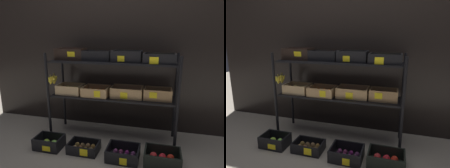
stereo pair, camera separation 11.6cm
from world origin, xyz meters
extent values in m
plane|color=gray|center=(0.00, 0.00, 0.00)|extent=(10.00, 10.00, 0.00)
cube|color=black|center=(0.00, 0.39, 0.99)|extent=(3.87, 0.12, 1.97)
cylinder|color=black|center=(-0.74, -0.19, 0.52)|extent=(0.03, 0.03, 1.05)
cylinder|color=black|center=(0.74, -0.19, 0.52)|extent=(0.03, 0.03, 1.05)
cylinder|color=black|center=(-0.74, 0.19, 0.52)|extent=(0.03, 0.03, 1.05)
cylinder|color=black|center=(0.74, 0.19, 0.52)|extent=(0.03, 0.03, 1.05)
cube|color=black|center=(0.00, 0.00, 0.53)|extent=(1.44, 0.35, 0.02)
cube|color=black|center=(0.00, 0.00, 0.94)|extent=(1.44, 0.35, 0.02)
cube|color=tan|center=(-0.53, -0.02, 0.54)|extent=(0.30, 0.23, 0.01)
cube|color=tan|center=(-0.53, -0.13, 0.60)|extent=(0.30, 0.02, 0.10)
cube|color=tan|center=(-0.53, 0.09, 0.60)|extent=(0.30, 0.02, 0.10)
cube|color=tan|center=(-0.67, -0.02, 0.60)|extent=(0.02, 0.20, 0.10)
cube|color=tan|center=(-0.38, -0.02, 0.60)|extent=(0.02, 0.20, 0.10)
sphere|color=gold|center=(-0.58, -0.05, 0.58)|extent=(0.07, 0.07, 0.07)
sphere|color=#E1BB53|center=(-0.48, -0.05, 0.58)|extent=(0.07, 0.07, 0.07)
sphere|color=#D4C54A|center=(-0.58, 0.02, 0.58)|extent=(0.07, 0.07, 0.07)
sphere|color=#E0C54C|center=(-0.48, 0.01, 0.58)|extent=(0.07, 0.07, 0.07)
cube|color=tan|center=(-0.19, -0.03, 0.54)|extent=(0.31, 0.25, 0.01)
cube|color=tan|center=(-0.19, -0.15, 0.60)|extent=(0.31, 0.02, 0.10)
cube|color=tan|center=(-0.19, 0.09, 0.60)|extent=(0.31, 0.02, 0.10)
cube|color=tan|center=(-0.33, -0.03, 0.60)|extent=(0.02, 0.21, 0.10)
cube|color=tan|center=(-0.04, -0.03, 0.60)|extent=(0.02, 0.21, 0.10)
sphere|color=orange|center=(-0.26, -0.07, 0.58)|extent=(0.06, 0.06, 0.06)
sphere|color=orange|center=(-0.18, -0.07, 0.58)|extent=(0.06, 0.06, 0.06)
sphere|color=orange|center=(-0.11, -0.07, 0.58)|extent=(0.06, 0.06, 0.06)
sphere|color=orange|center=(-0.26, 0.01, 0.58)|extent=(0.06, 0.06, 0.06)
sphere|color=orange|center=(-0.18, 0.01, 0.58)|extent=(0.06, 0.06, 0.06)
sphere|color=orange|center=(-0.11, 0.01, 0.58)|extent=(0.06, 0.06, 0.06)
cube|color=yellow|center=(-0.14, -0.16, 0.59)|extent=(0.07, 0.01, 0.07)
cube|color=tan|center=(0.18, 0.01, 0.54)|extent=(0.36, 0.24, 0.01)
cube|color=tan|center=(0.18, -0.10, 0.60)|extent=(0.36, 0.02, 0.11)
cube|color=tan|center=(0.18, 0.13, 0.60)|extent=(0.36, 0.02, 0.11)
cube|color=tan|center=(0.01, 0.01, 0.60)|extent=(0.02, 0.21, 0.11)
cube|color=tan|center=(0.35, 0.01, 0.60)|extent=(0.02, 0.21, 0.11)
sphere|color=#552B4E|center=(0.07, -0.04, 0.57)|extent=(0.05, 0.05, 0.05)
sphere|color=#552B57|center=(0.13, -0.04, 0.57)|extent=(0.05, 0.05, 0.05)
sphere|color=#601F47|center=(0.18, -0.04, 0.57)|extent=(0.05, 0.05, 0.05)
sphere|color=#621F48|center=(0.24, -0.04, 0.57)|extent=(0.05, 0.05, 0.05)
sphere|color=#69244C|center=(0.29, -0.04, 0.57)|extent=(0.05, 0.05, 0.05)
sphere|color=#6C2F5C|center=(0.07, 0.01, 0.57)|extent=(0.05, 0.05, 0.05)
sphere|color=#651751|center=(0.12, 0.01, 0.57)|extent=(0.05, 0.05, 0.05)
sphere|color=#552F4E|center=(0.18, 0.02, 0.57)|extent=(0.05, 0.05, 0.05)
sphere|color=#6A1B5D|center=(0.23, 0.02, 0.57)|extent=(0.05, 0.05, 0.05)
sphere|color=#651D4E|center=(0.30, 0.01, 0.57)|extent=(0.05, 0.05, 0.05)
sphere|color=#632C54|center=(0.07, 0.07, 0.57)|extent=(0.05, 0.05, 0.05)
sphere|color=#641B55|center=(0.12, 0.07, 0.57)|extent=(0.05, 0.05, 0.05)
sphere|color=brown|center=(0.18, 0.07, 0.57)|extent=(0.05, 0.05, 0.05)
sphere|color=#6C1C46|center=(0.24, 0.07, 0.57)|extent=(0.05, 0.05, 0.05)
sphere|color=#591F4E|center=(0.30, 0.07, 0.57)|extent=(0.05, 0.05, 0.05)
cube|color=yellow|center=(0.16, -0.11, 0.58)|extent=(0.08, 0.01, 0.07)
cube|color=#A87F51|center=(0.53, 0.00, 0.54)|extent=(0.30, 0.20, 0.01)
cube|color=#A87F51|center=(0.53, -0.09, 0.61)|extent=(0.30, 0.02, 0.11)
cube|color=#A87F51|center=(0.53, 0.09, 0.61)|extent=(0.30, 0.02, 0.11)
cube|color=#A87F51|center=(0.39, 0.00, 0.61)|extent=(0.02, 0.17, 0.11)
cube|color=#A87F51|center=(0.68, 0.00, 0.61)|extent=(0.02, 0.17, 0.11)
ellipsoid|color=brown|center=(0.46, -0.03, 0.58)|extent=(0.05, 0.05, 0.07)
ellipsoid|color=brown|center=(0.53, -0.03, 0.58)|extent=(0.05, 0.05, 0.07)
ellipsoid|color=brown|center=(0.61, -0.03, 0.58)|extent=(0.05, 0.05, 0.07)
ellipsoid|color=brown|center=(0.46, 0.03, 0.58)|extent=(0.05, 0.05, 0.07)
ellipsoid|color=brown|center=(0.53, 0.02, 0.58)|extent=(0.05, 0.05, 0.07)
ellipsoid|color=brown|center=(0.61, 0.02, 0.58)|extent=(0.05, 0.05, 0.07)
cube|color=yellow|center=(0.48, -0.10, 0.61)|extent=(0.08, 0.01, 0.07)
cube|color=black|center=(-0.52, 0.03, 0.96)|extent=(0.35, 0.21, 0.01)
cube|color=black|center=(-0.52, -0.07, 1.03)|extent=(0.35, 0.02, 0.13)
cube|color=black|center=(-0.52, 0.13, 1.03)|extent=(0.35, 0.02, 0.13)
cube|color=black|center=(-0.69, 0.03, 1.03)|extent=(0.02, 0.18, 0.13)
cube|color=black|center=(-0.35, 0.03, 1.03)|extent=(0.02, 0.18, 0.13)
sphere|color=red|center=(-0.60, 0.00, 1.00)|extent=(0.07, 0.07, 0.07)
sphere|color=red|center=(-0.52, 0.00, 1.00)|extent=(0.07, 0.07, 0.07)
sphere|color=red|center=(-0.44, 0.00, 1.00)|extent=(0.07, 0.07, 0.07)
sphere|color=red|center=(-0.60, 0.06, 1.00)|extent=(0.07, 0.07, 0.07)
sphere|color=red|center=(-0.52, 0.06, 1.00)|extent=(0.07, 0.07, 0.07)
sphere|color=red|center=(-0.44, 0.06, 1.00)|extent=(0.07, 0.07, 0.07)
cube|color=yellow|center=(-0.47, -0.08, 1.03)|extent=(0.09, 0.01, 0.06)
cube|color=black|center=(-0.18, 0.03, 0.96)|extent=(0.34, 0.21, 0.01)
cube|color=black|center=(-0.18, -0.07, 1.01)|extent=(0.34, 0.02, 0.10)
cube|color=black|center=(-0.18, 0.13, 1.01)|extent=(0.34, 0.02, 0.10)
cube|color=black|center=(-0.34, 0.03, 1.01)|extent=(0.02, 0.18, 0.10)
cube|color=black|center=(-0.02, 0.03, 1.01)|extent=(0.02, 0.18, 0.10)
sphere|color=orange|center=(-0.24, 0.00, 1.00)|extent=(0.07, 0.07, 0.07)
sphere|color=orange|center=(-0.13, 0.00, 1.00)|extent=(0.07, 0.07, 0.07)
sphere|color=orange|center=(-0.24, 0.06, 1.00)|extent=(0.07, 0.07, 0.07)
sphere|color=orange|center=(-0.12, 0.05, 1.00)|extent=(0.07, 0.07, 0.07)
cube|color=black|center=(0.17, 0.01, 0.96)|extent=(0.33, 0.23, 0.01)
cube|color=black|center=(0.17, -0.10, 1.02)|extent=(0.33, 0.02, 0.11)
cube|color=black|center=(0.17, 0.12, 1.02)|extent=(0.33, 0.02, 0.11)
cube|color=black|center=(0.02, 0.01, 1.02)|extent=(0.02, 0.20, 0.11)
cube|color=black|center=(0.33, 0.01, 1.02)|extent=(0.02, 0.20, 0.11)
ellipsoid|color=#B7C44A|center=(0.10, -0.03, 1.01)|extent=(0.07, 0.07, 0.09)
ellipsoid|color=tan|center=(0.17, -0.02, 1.01)|extent=(0.07, 0.07, 0.09)
ellipsoid|color=tan|center=(0.25, -0.02, 1.01)|extent=(0.07, 0.07, 0.09)
ellipsoid|color=#ACB65A|center=(0.10, 0.04, 1.01)|extent=(0.07, 0.07, 0.09)
ellipsoid|color=#AFBB4D|center=(0.17, 0.04, 1.01)|extent=(0.07, 0.07, 0.09)
ellipsoid|color=#B6BC63|center=(0.25, 0.05, 1.01)|extent=(0.07, 0.07, 0.09)
cube|color=yellow|center=(0.13, -0.11, 0.99)|extent=(0.08, 0.01, 0.06)
cube|color=black|center=(0.53, -0.03, 0.96)|extent=(0.34, 0.21, 0.01)
cube|color=black|center=(0.53, -0.13, 1.01)|extent=(0.34, 0.02, 0.09)
cube|color=black|center=(0.53, 0.06, 1.01)|extent=(0.34, 0.02, 0.09)
cube|color=black|center=(0.37, -0.03, 1.01)|extent=(0.02, 0.17, 0.09)
cube|color=black|center=(0.69, -0.03, 1.01)|extent=(0.02, 0.17, 0.09)
ellipsoid|color=yellow|center=(0.44, -0.06, 1.00)|extent=(0.06, 0.06, 0.08)
ellipsoid|color=yellow|center=(0.53, -0.06, 1.00)|extent=(0.06, 0.06, 0.08)
ellipsoid|color=yellow|center=(0.61, -0.06, 1.00)|extent=(0.06, 0.06, 0.08)
ellipsoid|color=yellow|center=(0.45, -0.01, 1.00)|extent=(0.06, 0.06, 0.08)
ellipsoid|color=yellow|center=(0.53, -0.01, 1.00)|extent=(0.06, 0.06, 0.08)
ellipsoid|color=yellow|center=(0.61, 0.00, 1.00)|extent=(0.06, 0.06, 0.08)
cube|color=yellow|center=(0.48, -0.14, 0.99)|extent=(0.09, 0.01, 0.07)
cylinder|color=brown|center=(-0.78, -0.04, 0.75)|extent=(0.02, 0.02, 0.02)
ellipsoid|color=yellow|center=(-0.80, -0.05, 0.69)|extent=(0.10, 0.03, 0.08)
ellipsoid|color=yellow|center=(-0.80, -0.04, 0.69)|extent=(0.08, 0.03, 0.10)
ellipsoid|color=yellow|center=(-0.78, -0.05, 0.69)|extent=(0.05, 0.03, 0.10)
ellipsoid|color=yellow|center=(-0.77, -0.05, 0.69)|extent=(0.05, 0.03, 0.10)
ellipsoid|color=yellow|center=(-0.76, -0.04, 0.69)|extent=(0.08, 0.03, 0.10)
ellipsoid|color=yellow|center=(-0.75, -0.04, 0.69)|extent=(0.09, 0.03, 0.09)
cylinder|color=brown|center=(-0.78, 0.04, 0.75)|extent=(0.02, 0.02, 0.02)
ellipsoid|color=yellow|center=(-0.80, 0.04, 0.69)|extent=(0.09, 0.03, 0.11)
ellipsoid|color=yellow|center=(-0.78, 0.03, 0.69)|extent=(0.05, 0.03, 0.12)
ellipsoid|color=yellow|center=(-0.77, 0.03, 0.69)|extent=(0.05, 0.03, 0.12)
ellipsoid|color=yellow|center=(-0.76, 0.03, 0.69)|extent=(0.08, 0.03, 0.12)
cube|color=black|center=(-0.63, -0.42, 0.01)|extent=(0.30, 0.22, 0.01)
cube|color=black|center=(-0.63, -0.52, 0.08)|extent=(0.30, 0.02, 0.13)
cube|color=black|center=(-0.63, -0.31, 0.08)|extent=(0.30, 0.02, 0.13)
cube|color=black|center=(-0.77, -0.42, 0.08)|extent=(0.02, 0.19, 0.13)
cube|color=black|center=(-0.48, -0.42, 0.08)|extent=(0.02, 0.19, 0.13)
sphere|color=#82C540|center=(-0.68, -0.45, 0.05)|extent=(0.07, 0.07, 0.07)
sphere|color=#8AB23F|center=(-0.57, -0.45, 0.05)|extent=(0.07, 0.07, 0.07)
sphere|color=#8ABA32|center=(-0.68, -0.39, 0.05)|extent=(0.07, 0.07, 0.07)
sphere|color=#81C349|center=(-0.58, -0.39, 0.05)|extent=(0.07, 0.07, 0.07)
cube|color=yellow|center=(-0.60, -0.53, 0.06)|extent=(0.09, 0.01, 0.06)
cube|color=black|center=(-0.22, -0.39, 0.01)|extent=(0.33, 0.23, 0.01)
cube|color=black|center=(-0.22, -0.50, 0.06)|extent=(0.33, 0.02, 0.10)
cube|color=black|center=(-0.22, -0.29, 0.06)|extent=(0.33, 0.02, 0.10)
cube|color=black|center=(-0.38, -0.39, 0.06)|extent=(0.02, 0.19, 0.10)
cube|color=black|center=(-0.06, -0.39, 0.06)|extent=(0.02, 0.19, 0.10)
ellipsoid|color=brown|center=(-0.31, -0.43, 0.05)|extent=(0.05, 0.05, 0.07)
ellipsoid|color=brown|center=(-0.25, -0.42, 0.05)|extent=(0.05, 0.05, 0.07)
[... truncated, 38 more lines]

